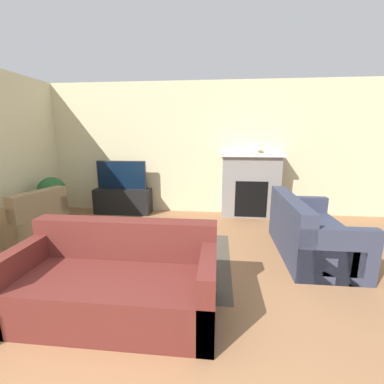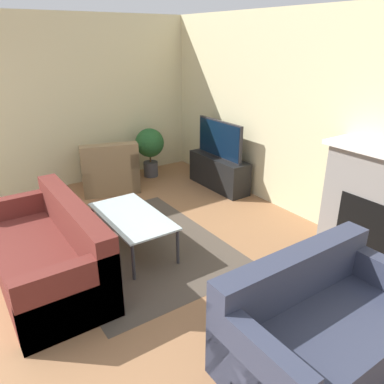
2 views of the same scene
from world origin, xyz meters
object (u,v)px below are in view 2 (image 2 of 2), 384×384
armchair_by_window (110,172)px  tv (220,139)px  couch_sectional (49,255)px  coffee_table (132,218)px  potted_plant (150,146)px  couch_loveseat (319,329)px

armchair_by_window → tv: bearing=164.8°
couch_sectional → coffee_table: (-0.08, 0.97, 0.11)m
tv → couch_sectional: 3.25m
armchair_by_window → potted_plant: potted_plant is taller
couch_loveseat → coffee_table: (-2.30, -0.45, 0.11)m
tv → coffee_table: 2.32m
coffee_table → couch_loveseat: bearing=11.0°
couch_sectional → tv: bearing=109.6°
couch_sectional → couch_loveseat: (2.22, 1.42, 0.00)m
couch_loveseat → coffee_table: 2.34m
couch_loveseat → tv: bearing=64.0°
armchair_by_window → potted_plant: (-0.18, 0.85, 0.26)m
couch_loveseat → potted_plant: bearing=78.1°
couch_loveseat → armchair_by_window: bearing=88.9°
coffee_table → potted_plant: size_ratio=1.37×
couch_sectional → armchair_by_window: bearing=143.4°
tv → armchair_by_window: (-0.94, -1.53, -0.52)m
potted_plant → coffee_table: bearing=-33.1°
couch_sectional → potted_plant: potted_plant is taller
couch_sectional → couch_loveseat: bearing=32.5°
armchair_by_window → couch_sectional: bearing=69.7°
coffee_table → armchair_by_window: bearing=164.8°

